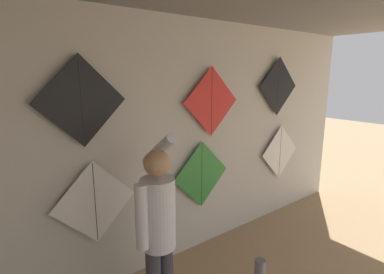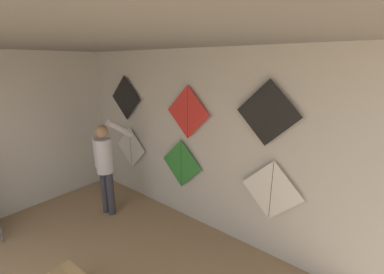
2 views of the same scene
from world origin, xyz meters
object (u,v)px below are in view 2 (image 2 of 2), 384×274
object	(u,v)px
kite_1	(181,164)
kite_4	(188,113)
kite_3	(126,98)
kite_0	(131,148)
kite_5	(267,113)
kite_2	(271,191)
shopkeeper	(105,162)

from	to	relation	value
kite_1	kite_4	bearing A→B (deg)	0.00
kite_3	kite_1	bearing A→B (deg)	0.00
kite_0	kite_1	size ratio (longest dim) A/B	1.00
kite_0	kite_1	world-z (taller)	kite_0
kite_0	kite_1	xyz separation A→B (m)	(1.33, 0.00, -0.00)
kite_3	kite_5	distance (m)	2.79
kite_1	kite_3	bearing A→B (deg)	180.00
kite_0	kite_3	xyz separation A→B (m)	(-0.05, 0.00, 0.97)
kite_0	kite_3	world-z (taller)	kite_3
kite_2	kite_4	xyz separation A→B (m)	(-1.41, 0.00, 0.85)
kite_1	kite_3	world-z (taller)	kite_3
kite_1	kite_5	bearing A→B (deg)	0.00
kite_5	kite_3	bearing A→B (deg)	180.00
kite_0	kite_3	distance (m)	0.97
kite_3	kite_4	distance (m)	1.53
kite_5	kite_4	bearing A→B (deg)	180.00
kite_2	kite_3	world-z (taller)	kite_3
shopkeeper	kite_5	size ratio (longest dim) A/B	2.07
kite_1	kite_4	xyz separation A→B (m)	(0.14, 0.00, 0.88)
kite_4	kite_5	bearing A→B (deg)	0.00
kite_0	kite_4	world-z (taller)	kite_4
kite_1	kite_3	distance (m)	1.69
shopkeeper	kite_0	distance (m)	0.78
shopkeeper	kite_0	bearing A→B (deg)	98.43
kite_5	shopkeeper	bearing A→B (deg)	-163.47
kite_4	kite_1	bearing A→B (deg)	180.00
kite_4	kite_3	bearing A→B (deg)	180.00
kite_3	kite_4	size ratio (longest dim) A/B	1.00
kite_1	kite_5	distance (m)	1.75
shopkeeper	kite_1	size ratio (longest dim) A/B	2.07
kite_0	shopkeeper	bearing A→B (deg)	-70.93
kite_2	kite_3	distance (m)	3.08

